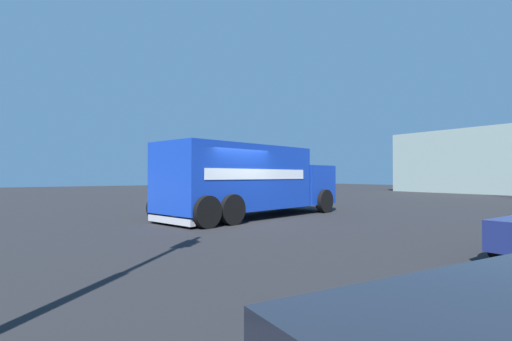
% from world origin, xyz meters
% --- Properties ---
extents(ground_plane, '(100.00, 100.00, 0.00)m').
position_xyz_m(ground_plane, '(0.00, 0.00, 0.00)').
color(ground_plane, black).
extents(delivery_truck, '(4.28, 8.45, 2.72)m').
position_xyz_m(delivery_truck, '(-1.03, 1.32, 1.43)').
color(delivery_truck, '#1438AD').
rests_on(delivery_truck, ground).
extents(building_backdrop, '(16.61, 6.00, 5.84)m').
position_xyz_m(building_backdrop, '(-4.18, 30.15, 2.92)').
color(building_backdrop, gray).
rests_on(building_backdrop, ground).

